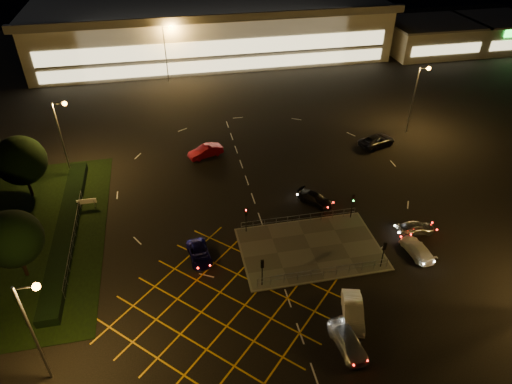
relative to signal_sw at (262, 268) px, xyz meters
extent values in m
plane|color=black|center=(4.00, 5.99, -2.37)|extent=(180.00, 180.00, 0.00)
cube|color=#4C4944|center=(6.00, 3.99, -2.31)|extent=(14.00, 9.00, 0.12)
cube|color=black|center=(-24.00, 11.99, -2.33)|extent=(18.00, 30.00, 0.08)
cube|color=black|center=(-19.00, 11.99, -1.87)|extent=(2.00, 26.00, 1.00)
cube|color=beige|center=(4.00, 67.99, 2.63)|extent=(70.00, 25.00, 10.00)
cube|color=slate|center=(4.00, 67.99, 7.83)|extent=(72.00, 26.50, 0.60)
cube|color=#FFEAA5|center=(4.00, 55.44, 2.63)|extent=(66.00, 0.20, 3.00)
cube|color=#FFEAA5|center=(4.00, 55.44, -0.57)|extent=(66.00, 0.20, 2.20)
cube|color=beige|center=(50.00, 59.99, 0.63)|extent=(18.00, 14.00, 6.00)
cube|color=slate|center=(50.00, 59.99, 3.78)|extent=(18.80, 14.80, 0.40)
cube|color=#FFEAA5|center=(50.00, 52.94, 0.23)|extent=(15.30, 0.20, 2.00)
cube|color=beige|center=(66.00, 59.99, 0.63)|extent=(14.00, 14.00, 6.00)
cube|color=slate|center=(66.00, 59.99, 3.78)|extent=(14.80, 14.80, 0.40)
cylinder|color=slate|center=(-18.00, -6.01, 2.63)|extent=(0.20, 0.20, 10.00)
cylinder|color=slate|center=(-17.30, -6.01, 7.43)|extent=(1.40, 0.12, 0.12)
sphere|color=orange|center=(-16.60, -6.01, 7.38)|extent=(0.56, 0.56, 0.56)
cylinder|color=slate|center=(-20.00, 23.99, 2.63)|extent=(0.20, 0.20, 10.00)
cylinder|color=slate|center=(-19.30, 23.99, 7.43)|extent=(1.40, 0.12, 0.12)
sphere|color=orange|center=(-18.60, 23.99, 7.38)|extent=(0.56, 0.56, 0.56)
cylinder|color=slate|center=(28.00, 25.99, 2.63)|extent=(0.20, 0.20, 10.00)
cylinder|color=slate|center=(28.70, 25.99, 7.43)|extent=(1.40, 0.12, 0.12)
sphere|color=orange|center=(29.40, 25.99, 7.38)|extent=(0.56, 0.56, 0.56)
cylinder|color=slate|center=(-6.00, 53.99, 2.63)|extent=(0.20, 0.20, 10.00)
cylinder|color=slate|center=(-5.30, 53.99, 7.43)|extent=(1.40, 0.12, 0.12)
sphere|color=orange|center=(-4.60, 53.99, 7.38)|extent=(0.56, 0.56, 0.56)
cylinder|color=slate|center=(34.00, 55.99, 2.63)|extent=(0.20, 0.20, 10.00)
cylinder|color=slate|center=(34.70, 55.99, 7.43)|extent=(1.40, 0.12, 0.12)
sphere|color=orange|center=(35.40, 55.99, 7.38)|extent=(0.56, 0.56, 0.56)
cylinder|color=black|center=(0.00, -0.01, -0.75)|extent=(0.10, 0.10, 3.00)
cube|color=black|center=(0.00, -0.01, 0.45)|extent=(0.28, 0.18, 0.90)
sphere|color=#19FF33|center=(0.00, 0.12, 0.45)|extent=(0.16, 0.16, 0.16)
cylinder|color=black|center=(12.00, -0.01, -0.75)|extent=(0.10, 0.10, 3.00)
cube|color=black|center=(12.00, -0.01, 0.45)|extent=(0.28, 0.18, 0.90)
sphere|color=#19FF33|center=(12.00, 0.12, 0.45)|extent=(0.16, 0.16, 0.16)
cylinder|color=black|center=(0.00, 7.99, -0.75)|extent=(0.10, 0.10, 3.00)
cube|color=black|center=(0.00, 7.99, 0.45)|extent=(0.28, 0.18, 0.90)
sphere|color=#FF0C0C|center=(0.00, 7.86, 0.45)|extent=(0.16, 0.16, 0.16)
cylinder|color=black|center=(12.00, 7.99, -0.75)|extent=(0.10, 0.10, 3.00)
cube|color=black|center=(12.00, 7.99, 0.45)|extent=(0.28, 0.18, 0.90)
sphere|color=#19FF33|center=(12.00, 7.86, 0.45)|extent=(0.16, 0.16, 0.16)
cylinder|color=black|center=(-24.00, 19.99, -0.93)|extent=(0.36, 0.36, 2.88)
sphere|color=black|center=(-24.00, 19.99, 2.59)|extent=(5.76, 5.76, 5.76)
cylinder|color=black|center=(-22.00, 5.99, -1.02)|extent=(0.36, 0.36, 2.70)
sphere|color=black|center=(-22.00, 5.99, 2.28)|extent=(5.40, 5.40, 5.40)
imported|color=silver|center=(5.38, -8.05, -1.58)|extent=(2.41, 4.83, 1.58)
imported|color=white|center=(6.92, -5.29, -1.59)|extent=(2.89, 5.01, 1.56)
imported|color=#0E0C49|center=(-5.38, 5.01, -1.76)|extent=(2.51, 4.59, 1.22)
imported|color=black|center=(8.94, 11.57, -1.73)|extent=(4.16, 4.49, 1.27)
imported|color=#B4B8BC|center=(17.91, 4.21, -1.69)|extent=(4.12, 2.01, 1.36)
imported|color=maroon|center=(-2.41, 25.02, -1.58)|extent=(5.08, 3.19, 1.58)
imported|color=black|center=(21.82, 23.07, -1.60)|extent=(6.07, 4.26, 1.54)
imported|color=white|center=(16.41, 1.10, -1.72)|extent=(2.18, 4.62, 1.30)
camera|label=1|loc=(-6.74, -29.43, 29.67)|focal=32.00mm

